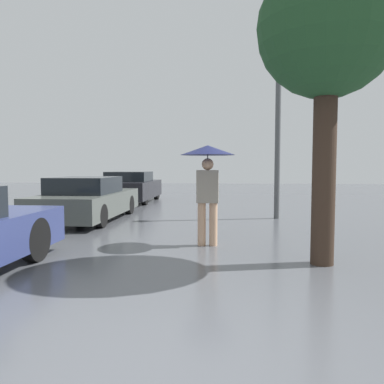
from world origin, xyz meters
name	(u,v)px	position (x,y,z in m)	size (l,w,h in m)	color
ground_plane	(157,373)	(0.00, 0.00, 0.00)	(60.00, 60.00, 0.00)	#4C4F54
pedestrian	(208,168)	(0.15, 4.30, 1.43)	(0.99, 0.99, 1.83)	tan
parked_car_middle	(88,200)	(-3.27, 7.34, 0.55)	(1.76, 4.24, 1.17)	#4C514C
parked_car_farthest	(131,187)	(-3.43, 12.60, 0.60)	(1.88, 3.98, 1.25)	black
tree	(327,33)	(1.91, 3.13, 3.36)	(2.01, 2.01, 4.44)	#38281E
street_lamp	(278,119)	(1.90, 8.07, 2.77)	(0.37, 0.37, 4.37)	#515456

